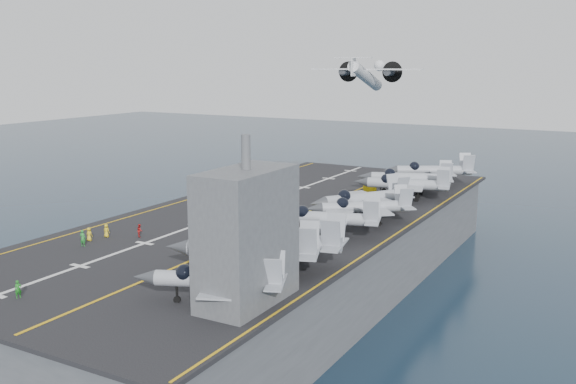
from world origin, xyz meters
The scene contains 30 objects.
ground centered at (0.00, 0.00, 0.00)m, with size 500.00×500.00×0.00m, color #142135.
hull centered at (0.00, 0.00, 5.00)m, with size 36.00×90.00×10.00m, color #56595E.
flight_deck centered at (0.00, 0.00, 10.20)m, with size 38.00×92.00×0.40m, color black.
foul_line centered at (3.00, 0.00, 10.42)m, with size 0.35×90.00×0.02m, color gold.
landing_centerline centered at (-6.00, 0.00, 10.42)m, with size 0.50×90.00×0.02m, color silver.
deck_edge_port centered at (-17.00, 0.00, 10.42)m, with size 0.25×90.00×0.02m, color gold.
deck_edge_stbd centered at (18.50, 0.00, 10.42)m, with size 0.25×90.00×0.02m, color gold.
island_superstructure centered at (15.00, -30.00, 17.90)m, with size 5.00×10.00×15.00m, color #56595E, non-canonical shape.
fighter_jet_0 centered at (13.02, -31.66, 12.77)m, with size 16.09×13.66×4.73m, color gray, non-canonical shape.
fighter_jet_1 centered at (11.26, -23.44, 13.13)m, with size 18.43×15.40×5.46m, color gray, non-canonical shape.
fighter_jet_2 centered at (11.92, -19.01, 13.18)m, with size 17.92×13.84×5.56m, color gray, non-canonical shape.
fighter_jet_3 centered at (11.69, -6.72, 12.92)m, with size 16.69×13.43×5.05m, color #98A0A8, non-canonical shape.
fighter_jet_4 centered at (13.19, 1.51, 12.87)m, with size 17.04×16.20×4.94m, color #A0A8B2, non-canonical shape.
fighter_jet_5 centered at (11.19, 6.02, 13.05)m, with size 17.01×18.31×5.29m, color #A0A7B2, non-canonical shape.
fighter_jet_6 centered at (12.79, 19.34, 13.00)m, with size 16.83×13.12×5.19m, color #96A0A7, non-canonical shape.
fighter_jet_7 centered at (11.55, 24.59, 13.07)m, with size 17.97×14.90×5.34m, color gray, non-canonical shape.
fighter_jet_8 centered at (12.72, 33.63, 13.12)m, with size 18.76×16.70×5.44m, color #959BA4, non-canonical shape.
tow_cart_a centered at (2.65, -20.25, 11.05)m, with size 2.52×2.07×1.30m, color gold, non-canonical shape.
tow_cart_b centered at (6.42, -0.69, 11.08)m, with size 2.36×1.63×1.36m, color gold, non-canonical shape.
tow_cart_c centered at (5.35, 22.28, 11.03)m, with size 2.38×1.86×1.26m, color gold, non-canonical shape.
crew_0 centered at (-12.52, -22.40, 11.22)m, with size 1.07×0.79×1.65m, color yellow.
crew_1 centered at (-11.41, -24.43, 11.38)m, with size 1.31×1.01×1.97m, color #268C33.
crew_2 centered at (-8.47, -18.05, 11.21)m, with size 1.14×1.15×1.62m, color #B21919.
crew_3 centered at (-14.71, 9.34, 11.40)m, with size 1.29×0.93×2.01m, color yellow.
crew_4 centered at (-2.74, 2.93, 11.32)m, with size 1.32×1.27×1.84m, color #B21919.
crew_5 centered at (-13.21, 12.12, 11.32)m, with size 1.05×1.28×1.85m, color #B21919.
crew_6 centered at (-3.70, -39.35, 11.23)m, with size 1.03×1.18×1.66m, color #1B7D1F.
crew_7 centered at (0.61, -10.40, 11.32)m, with size 1.17×0.84×1.84m, color white.
transport_plane centered at (-10.57, 57.60, 28.57)m, with size 26.05×18.37×5.98m, color white, non-canonical shape.
crew_8 centered at (-11.94, -20.16, 11.22)m, with size 1.07×0.79×1.65m, color yellow.
Camera 1 is at (44.68, -75.44, 31.30)m, focal length 40.00 mm.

